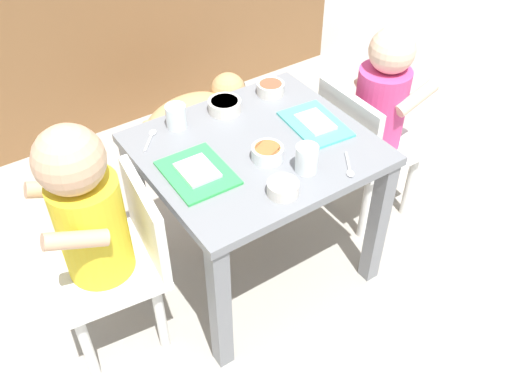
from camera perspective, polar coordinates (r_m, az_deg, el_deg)
The scene contains 15 objects.
ground_plane at distance 1.85m, azimuth 0.00°, elevation -7.21°, with size 7.00×7.00×0.00m, color #9E998E.
dining_table at distance 1.57m, azimuth 0.00°, elevation 2.21°, with size 0.60×0.53×0.48m.
seated_child_left at distance 1.40m, azimuth -15.99°, elevation -2.67°, with size 0.31×0.31×0.72m.
seated_child_right at distance 1.81m, azimuth 12.12°, elevation 8.25°, with size 0.28×0.28×0.68m.
dog at distance 2.16m, azimuth -6.12°, elevation 7.85°, with size 0.46×0.21×0.30m.
food_tray_left at distance 1.43m, azimuth -5.90°, elevation 1.98°, with size 0.16×0.20×0.02m.
food_tray_right at distance 1.60m, azimuth 5.98°, elevation 6.85°, with size 0.15×0.21×0.02m.
water_cup_left at distance 1.42m, azimuth 5.11°, elevation 3.20°, with size 0.06×0.06×0.07m.
water_cup_right at distance 1.59m, azimuth -8.01°, elevation 7.39°, with size 0.06×0.06×0.07m.
veggie_bowl_far at distance 1.64m, azimuth -3.17°, elevation 8.69°, with size 0.10×0.10×0.03m.
veggie_bowl_near at distance 1.46m, azimuth 1.16°, elevation 3.98°, with size 0.08×0.08×0.04m.
cereal_bowl_left_side at distance 1.72m, azimuth 1.47°, elevation 10.39°, with size 0.08×0.08×0.03m.
cereal_bowl_right_side at distance 1.36m, azimuth 2.73°, elevation 0.43°, with size 0.08×0.08×0.03m.
spoon_by_left_tray at distance 1.57m, azimuth -10.57°, elevation 5.38°, with size 0.07×0.08×0.01m.
spoon_by_right_tray at distance 1.46m, azimuth 9.33°, elevation 2.48°, with size 0.07×0.09×0.01m.
Camera 1 is at (-0.68, -1.00, 1.40)m, focal length 39.81 mm.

